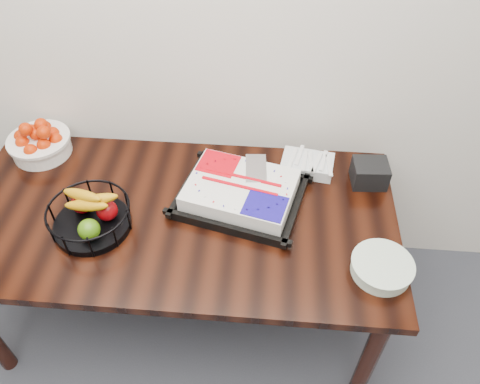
# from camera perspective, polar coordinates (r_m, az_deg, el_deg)

# --- Properties ---
(table) EXTENTS (1.80, 0.90, 0.75)m
(table) POSITION_cam_1_polar(r_m,az_deg,el_deg) (2.01, -7.44, -4.22)
(table) COLOR black
(table) RESTS_ON ground
(cake_tray) EXTENTS (0.57, 0.49, 0.10)m
(cake_tray) POSITION_cam_1_polar(r_m,az_deg,el_deg) (1.94, 0.08, -0.05)
(cake_tray) COLOR black
(cake_tray) RESTS_ON table
(tangerine_bowl) EXTENTS (0.28, 0.28, 0.18)m
(tangerine_bowl) POSITION_cam_1_polar(r_m,az_deg,el_deg) (2.34, -23.35, 5.86)
(tangerine_bowl) COLOR white
(tangerine_bowl) RESTS_ON table
(fruit_basket) EXTENTS (0.32, 0.32, 0.17)m
(fruit_basket) POSITION_cam_1_polar(r_m,az_deg,el_deg) (1.92, -17.87, -2.71)
(fruit_basket) COLOR black
(fruit_basket) RESTS_ON table
(plate_stack) EXTENTS (0.23, 0.23, 0.06)m
(plate_stack) POSITION_cam_1_polar(r_m,az_deg,el_deg) (1.80, 16.89, -8.79)
(plate_stack) COLOR white
(plate_stack) RESTS_ON table
(fork_bag) EXTENTS (0.25, 0.18, 0.06)m
(fork_bag) POSITION_cam_1_polar(r_m,az_deg,el_deg) (2.11, 8.21, 3.41)
(fork_bag) COLOR silver
(fork_bag) RESTS_ON table
(napkin_box) EXTENTS (0.15, 0.13, 0.10)m
(napkin_box) POSITION_cam_1_polar(r_m,az_deg,el_deg) (2.09, 15.52, 2.23)
(napkin_box) COLOR black
(napkin_box) RESTS_ON table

